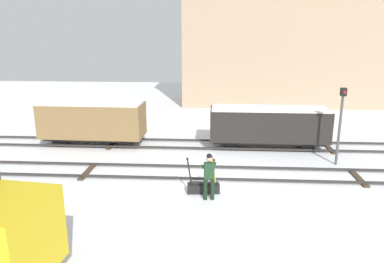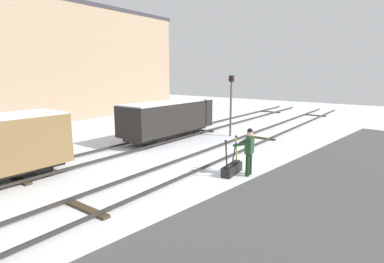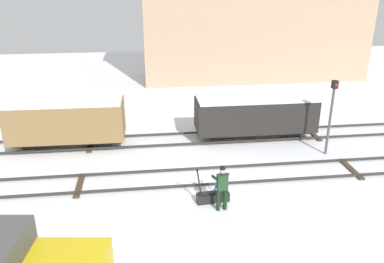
# 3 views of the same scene
# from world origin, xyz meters

# --- Properties ---
(ground_plane) EXTENTS (60.00, 60.00, 0.00)m
(ground_plane) POSITION_xyz_m (0.00, 0.00, 0.00)
(ground_plane) COLOR white
(track_main_line) EXTENTS (44.00, 1.94, 0.18)m
(track_main_line) POSITION_xyz_m (0.00, 0.00, 0.11)
(track_main_line) COLOR #2D2B28
(track_main_line) RESTS_ON ground_plane
(track_siding_near) EXTENTS (44.00, 1.94, 0.18)m
(track_siding_near) POSITION_xyz_m (0.00, 4.15, 0.11)
(track_siding_near) COLOR #2D2B28
(track_siding_near) RESTS_ON ground_plane
(switch_lever_frame) EXTENTS (1.30, 0.48, 1.44)m
(switch_lever_frame) POSITION_xyz_m (-0.66, -1.81, 0.25)
(switch_lever_frame) COLOR black
(switch_lever_frame) RESTS_ON ground_plane
(rail_worker) EXTENTS (0.58, 0.68, 1.80)m
(rail_worker) POSITION_xyz_m (-0.44, -2.37, 1.02)
(rail_worker) COLOR black
(rail_worker) RESTS_ON ground_plane
(signal_post) EXTENTS (0.24, 0.32, 3.62)m
(signal_post) POSITION_xyz_m (5.46, 1.72, 2.23)
(signal_post) COLOR #4C4C4C
(signal_post) RESTS_ON ground_plane
(apartment_building) EXTENTS (18.05, 5.12, 9.30)m
(apartment_building) POSITION_xyz_m (5.91, 17.00, 4.66)
(apartment_building) COLOR tan
(apartment_building) RESTS_ON ground_plane
(freight_car_mid_siding) EXTENTS (6.16, 2.02, 2.18)m
(freight_car_mid_siding) POSITION_xyz_m (2.59, 4.15, 1.27)
(freight_car_mid_siding) COLOR #2D2B28
(freight_car_mid_siding) RESTS_ON ground_plane
(freight_car_near_switch) EXTENTS (5.58, 2.08, 2.37)m
(freight_car_near_switch) POSITION_xyz_m (-6.91, 4.15, 1.36)
(freight_car_near_switch) COLOR #2D2B28
(freight_car_near_switch) RESTS_ON ground_plane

